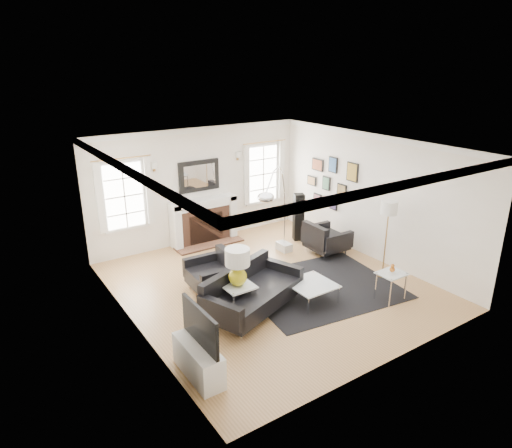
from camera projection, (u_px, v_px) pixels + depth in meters
floor at (270, 285)px, 9.16m from camera, size 6.00×6.00×0.00m
back_wall at (199, 186)px, 11.03m from camera, size 5.50×0.04×2.80m
front_wall at (396, 279)px, 6.33m from camera, size 5.50×0.04×2.80m
left_wall at (130, 251)px, 7.25m from camera, size 0.04×6.00×2.80m
right_wall at (371, 197)px, 10.12m from camera, size 0.04×6.00×2.80m
ceiling at (271, 146)px, 8.21m from camera, size 5.50×6.00×0.02m
crown_molding at (271, 150)px, 8.23m from camera, size 5.50×6.00×0.12m
fireplace at (204, 221)px, 11.16m from camera, size 1.70×0.69×1.11m
mantel_mirror at (199, 176)px, 10.91m from camera, size 1.05×0.07×0.75m
window_left at (124, 196)px, 10.00m from camera, size 1.24×0.15×1.62m
window_right at (263, 174)px, 11.93m from camera, size 1.24×0.15×1.62m
gallery_wall at (331, 179)px, 11.07m from camera, size 0.04×1.73×1.29m
tv_unit at (199, 356)px, 6.44m from camera, size 0.35×1.00×1.09m
area_rug at (320, 287)px, 9.08m from camera, size 3.18×2.77×0.01m
sofa at (250, 293)px, 8.13m from camera, size 2.18×1.54×0.65m
armchair_left at (214, 273)px, 8.87m from camera, size 0.88×0.97×0.63m
armchair_right at (325, 239)px, 10.56m from camera, size 0.86×0.95×0.63m
coffee_table at (311, 285)px, 8.46m from camera, size 0.81×0.81×0.36m
side_table_left at (238, 291)px, 7.94m from camera, size 0.53×0.53×0.58m
nesting_table at (391, 279)px, 8.46m from camera, size 0.51×0.43×0.56m
gourd_lamp at (238, 264)px, 7.77m from camera, size 0.43×0.43×0.68m
orange_vase at (392, 269)px, 8.39m from camera, size 0.10×0.10×0.16m
arc_floor_lamp at (276, 212)px, 9.62m from camera, size 1.62×1.50×2.29m
stick_floor_lamp at (389, 212)px, 9.06m from camera, size 0.33×0.33×1.64m
speaker_tower at (298, 217)px, 11.30m from camera, size 0.31×0.31×1.19m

